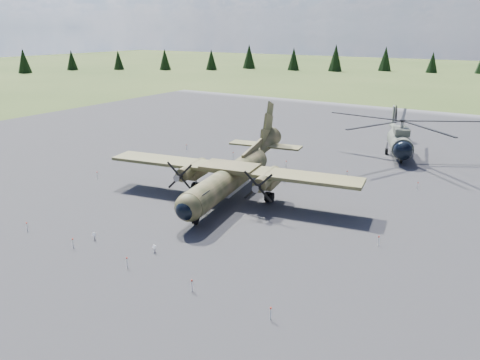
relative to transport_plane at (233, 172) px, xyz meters
The scene contains 8 objects.
ground 4.66m from the transport_plane, 89.55° to the right, with size 500.00×500.00×0.00m, color #56662D.
apron 6.61m from the transport_plane, 89.71° to the left, with size 120.00×120.00×0.04m, color slate.
transport_plane is the anchor object (origin of this frame).
helicopter_near 26.94m from the transport_plane, 66.52° to the left, with size 26.47×26.64×5.26m.
info_placard_left 16.03m from the transport_plane, 103.74° to the right, with size 0.43×0.22×0.64m.
info_placard_right 14.75m from the transport_plane, 82.08° to the right, with size 0.42×0.27×0.61m.
barrier_fence 4.49m from the transport_plane, 96.19° to the right, with size 33.12×29.62×0.85m.
treeline 12.87m from the transport_plane, 118.12° to the right, with size 343.81×342.14×10.98m.
Camera 1 is at (25.44, -34.98, 16.82)m, focal length 35.00 mm.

